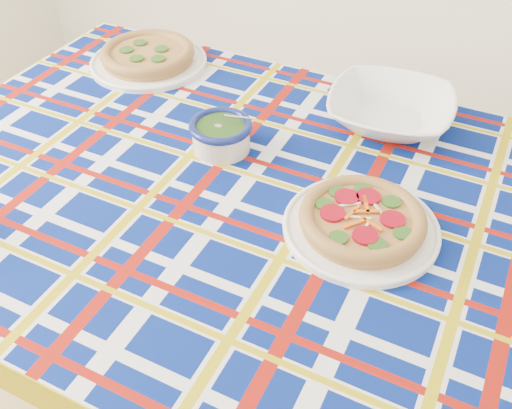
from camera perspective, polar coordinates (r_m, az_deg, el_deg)
The scene contains 6 objects.
dining_table at distance 1.23m, azimuth 1.82°, elevation -2.38°, with size 1.75×1.13×0.80m.
tablecloth at distance 1.22m, azimuth 1.85°, elevation -1.48°, with size 1.74×1.10×0.11m, color navy, non-canonical shape.
main_focaccia_plate at distance 1.11m, azimuth 10.57°, elevation -1.43°, with size 0.31×0.31×0.06m, color #A9753C, non-canonical shape.
pesto_bowl at distance 1.30m, azimuth -3.52°, elevation 7.16°, with size 0.14×0.14×0.09m, color #17340E, non-canonical shape.
serving_bowl at distance 1.42m, azimuth 13.27°, elevation 9.21°, with size 0.30×0.30×0.07m, color white.
second_focaccia_plate at distance 1.68m, azimuth -10.77°, elevation 14.50°, with size 0.34×0.34×0.06m, color #A9753C, non-canonical shape.
Camera 1 is at (0.46, -0.20, 1.58)m, focal length 40.00 mm.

